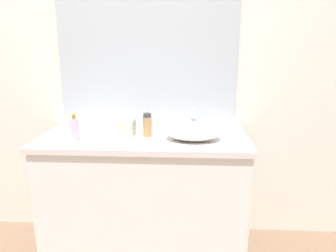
{
  "coord_description": "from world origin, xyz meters",
  "views": [
    {
      "loc": [
        0.39,
        -1.56,
        1.43
      ],
      "look_at": [
        0.28,
        0.38,
        0.94
      ],
      "focal_mm": 33.07,
      "sensor_mm": 36.0,
      "label": 1
    }
  ],
  "objects_px": {
    "tissue_box": "(126,127)",
    "sink_basin": "(193,131)",
    "soap_dispenser": "(75,128)",
    "lotion_bottle": "(147,125)"
  },
  "relations": [
    {
      "from": "sink_basin",
      "to": "soap_dispenser",
      "type": "distance_m",
      "value": 0.75
    },
    {
      "from": "sink_basin",
      "to": "tissue_box",
      "type": "height_order",
      "value": "tissue_box"
    },
    {
      "from": "soap_dispenser",
      "to": "tissue_box",
      "type": "relative_size",
      "value": 1.17
    },
    {
      "from": "soap_dispenser",
      "to": "lotion_bottle",
      "type": "distance_m",
      "value": 0.46
    },
    {
      "from": "sink_basin",
      "to": "tissue_box",
      "type": "bearing_deg",
      "value": 172.74
    },
    {
      "from": "lotion_bottle",
      "to": "soap_dispenser",
      "type": "bearing_deg",
      "value": -165.03
    },
    {
      "from": "sink_basin",
      "to": "tissue_box",
      "type": "relative_size",
      "value": 2.31
    },
    {
      "from": "tissue_box",
      "to": "sink_basin",
      "type": "bearing_deg",
      "value": -7.26
    },
    {
      "from": "sink_basin",
      "to": "lotion_bottle",
      "type": "relative_size",
      "value": 2.33
    },
    {
      "from": "tissue_box",
      "to": "soap_dispenser",
      "type": "bearing_deg",
      "value": -160.51
    }
  ]
}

